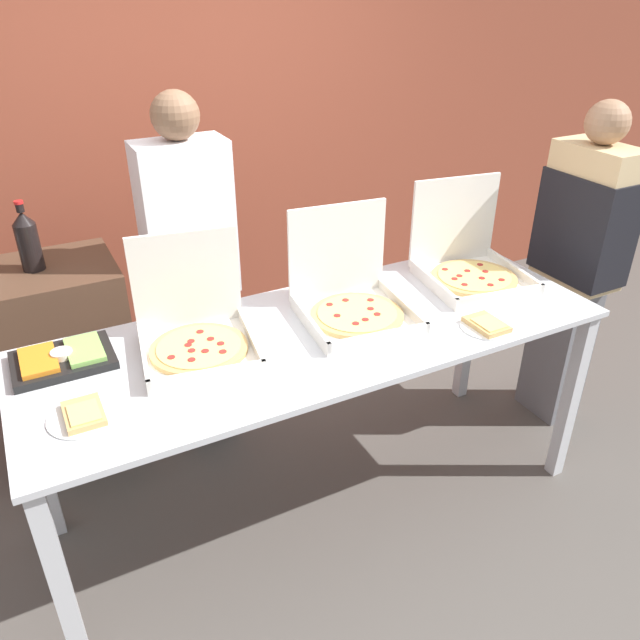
% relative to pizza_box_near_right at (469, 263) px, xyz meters
% --- Properties ---
extents(ground_plane, '(16.00, 16.00, 0.00)m').
position_rel_pizza_box_near_right_xyz_m(ground_plane, '(-0.83, -0.11, -0.99)').
color(ground_plane, '#514C47').
extents(brick_wall_behind, '(10.00, 0.06, 2.80)m').
position_rel_pizza_box_near_right_xyz_m(brick_wall_behind, '(-0.83, 1.59, 0.41)').
color(brick_wall_behind, brown).
rests_on(brick_wall_behind, ground_plane).
extents(buffet_table, '(2.33, 0.84, 0.92)m').
position_rel_pizza_box_near_right_xyz_m(buffet_table, '(-0.83, -0.11, -0.19)').
color(buffet_table, silver).
rests_on(buffet_table, ground_plane).
extents(pizza_box_near_right, '(0.50, 0.51, 0.44)m').
position_rel_pizza_box_near_right_xyz_m(pizza_box_near_right, '(0.00, 0.00, 0.00)').
color(pizza_box_near_right, silver).
rests_on(pizza_box_near_right, buffet_table).
extents(pizza_box_far_left, '(0.48, 0.49, 0.41)m').
position_rel_pizza_box_near_right_xyz_m(pizza_box_far_left, '(-1.31, -0.01, -0.00)').
color(pizza_box_far_left, silver).
rests_on(pizza_box_far_left, buffet_table).
extents(pizza_box_near_left, '(0.48, 0.49, 0.43)m').
position_rel_pizza_box_near_right_xyz_m(pizza_box_near_left, '(-0.66, -0.06, -0.00)').
color(pizza_box_near_left, silver).
rests_on(pizza_box_near_left, buffet_table).
extents(paper_plate_front_left, '(0.23, 0.23, 0.03)m').
position_rel_pizza_box_near_right_xyz_m(paper_plate_front_left, '(-1.76, -0.25, -0.07)').
color(paper_plate_front_left, white).
rests_on(paper_plate_front_left, buffet_table).
extents(paper_plate_front_right, '(0.21, 0.21, 0.03)m').
position_rel_pizza_box_near_right_xyz_m(paper_plate_front_right, '(-0.23, -0.40, -0.07)').
color(paper_plate_front_right, white).
rests_on(paper_plate_front_right, buffet_table).
extents(veggie_tray, '(0.35, 0.26, 0.05)m').
position_rel_pizza_box_near_right_xyz_m(veggie_tray, '(-1.77, 0.11, -0.06)').
color(veggie_tray, black).
rests_on(veggie_tray, buffet_table).
extents(sideboard_podium, '(0.56, 0.52, 1.01)m').
position_rel_pizza_box_near_right_xyz_m(sideboard_podium, '(-1.73, 0.81, -0.49)').
color(sideboard_podium, '#4C3323').
rests_on(sideboard_podium, ground_plane).
extents(soda_bottle, '(0.10, 0.10, 0.31)m').
position_rel_pizza_box_near_right_xyz_m(soda_bottle, '(-1.78, 0.81, 0.15)').
color(soda_bottle, black).
rests_on(soda_bottle, sideboard_podium).
extents(person_guest_plaid, '(0.40, 0.22, 1.75)m').
position_rel_pizza_box_near_right_xyz_m(person_guest_plaid, '(-1.13, 0.62, -0.08)').
color(person_guest_plaid, '#2D2D38').
rests_on(person_guest_plaid, ground_plane).
extents(person_server_vest, '(0.24, 0.42, 1.68)m').
position_rel_pizza_box_near_right_xyz_m(person_server_vest, '(0.63, -0.08, -0.05)').
color(person_server_vest, slate).
rests_on(person_server_vest, ground_plane).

